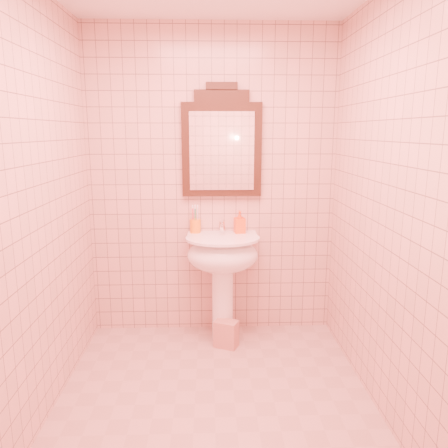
{
  "coord_description": "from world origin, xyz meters",
  "views": [
    {
      "loc": [
        -0.03,
        -2.45,
        1.67
      ],
      "look_at": [
        0.08,
        0.55,
        1.04
      ],
      "focal_mm": 35.0,
      "sensor_mm": 36.0,
      "label": 1
    }
  ],
  "objects_px": {
    "toothbrush_cup": "(195,226)",
    "soap_dispenser": "(240,222)",
    "pedestal_sink": "(223,262)",
    "mirror": "(222,145)",
    "towel": "(226,334)"
  },
  "relations": [
    {
      "from": "pedestal_sink",
      "to": "mirror",
      "type": "bearing_deg",
      "value": 90.0
    },
    {
      "from": "toothbrush_cup",
      "to": "towel",
      "type": "relative_size",
      "value": 0.95
    },
    {
      "from": "pedestal_sink",
      "to": "toothbrush_cup",
      "type": "bearing_deg",
      "value": 144.08
    },
    {
      "from": "soap_dispenser",
      "to": "towel",
      "type": "xyz_separation_m",
      "value": [
        -0.12,
        -0.27,
        -0.85
      ]
    },
    {
      "from": "towel",
      "to": "pedestal_sink",
      "type": "bearing_deg",
      "value": 100.64
    },
    {
      "from": "pedestal_sink",
      "to": "towel",
      "type": "xyz_separation_m",
      "value": [
        0.02,
        -0.13,
        -0.55
      ]
    },
    {
      "from": "pedestal_sink",
      "to": "toothbrush_cup",
      "type": "xyz_separation_m",
      "value": [
        -0.22,
        0.16,
        0.26
      ]
    },
    {
      "from": "mirror",
      "to": "soap_dispenser",
      "type": "bearing_deg",
      "value": -24.59
    },
    {
      "from": "pedestal_sink",
      "to": "mirror",
      "type": "height_order",
      "value": "mirror"
    },
    {
      "from": "towel",
      "to": "toothbrush_cup",
      "type": "bearing_deg",
      "value": 130.03
    },
    {
      "from": "pedestal_sink",
      "to": "toothbrush_cup",
      "type": "relative_size",
      "value": 4.24
    },
    {
      "from": "toothbrush_cup",
      "to": "soap_dispenser",
      "type": "height_order",
      "value": "toothbrush_cup"
    },
    {
      "from": "pedestal_sink",
      "to": "soap_dispenser",
      "type": "height_order",
      "value": "soap_dispenser"
    },
    {
      "from": "soap_dispenser",
      "to": "pedestal_sink",
      "type": "bearing_deg",
      "value": -145.74
    },
    {
      "from": "pedestal_sink",
      "to": "towel",
      "type": "height_order",
      "value": "pedestal_sink"
    }
  ]
}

